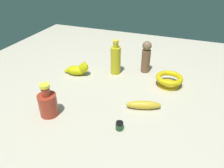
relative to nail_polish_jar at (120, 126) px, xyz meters
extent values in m
plane|color=#BCB29E|center=(0.26, 0.13, -0.02)|extent=(2.00, 2.00, 0.00)
cylinder|color=#1E4323|center=(0.00, 0.00, -0.01)|extent=(0.03, 0.03, 0.03)
cylinder|color=#E4A10A|center=(0.00, 0.00, 0.01)|extent=(0.03, 0.03, 0.00)
cylinder|color=black|center=(0.00, 0.00, 0.01)|extent=(0.03, 0.03, 0.01)
ellipsoid|color=#BDB70C|center=(0.36, 0.40, 0.01)|extent=(0.08, 0.13, 0.05)
sphere|color=#BDB70C|center=(0.37, 0.35, 0.03)|extent=(0.06, 0.06, 0.06)
cone|color=#BDB70C|center=(0.39, 0.36, 0.06)|extent=(0.03, 0.03, 0.03)
cone|color=#BDB70C|center=(0.35, 0.35, 0.06)|extent=(0.03, 0.03, 0.03)
ellipsoid|color=#BDB70C|center=(0.36, 0.46, 0.00)|extent=(0.03, 0.06, 0.02)
cylinder|color=brown|center=(0.55, 0.02, 0.05)|extent=(0.07, 0.07, 0.14)
sphere|color=brown|center=(0.55, 0.02, 0.15)|extent=(0.06, 0.06, 0.06)
cylinder|color=gold|center=(0.46, 0.18, 0.07)|extent=(0.06, 0.06, 0.17)
cylinder|color=gold|center=(0.46, 0.18, 0.16)|extent=(0.03, 0.03, 0.03)
cylinder|color=yellow|center=(0.46, 0.18, 0.19)|extent=(0.03, 0.03, 0.02)
ellipsoid|color=gold|center=(0.17, -0.06, 0.00)|extent=(0.09, 0.17, 0.04)
cylinder|color=gold|center=(0.43, -0.14, -0.01)|extent=(0.12, 0.12, 0.01)
torus|color=gold|center=(0.43, -0.14, 0.03)|extent=(0.15, 0.15, 0.03)
cylinder|color=#A03220|center=(-0.02, 0.33, 0.03)|extent=(0.08, 0.08, 0.10)
cylinder|color=#A03220|center=(-0.02, 0.33, 0.11)|extent=(0.04, 0.04, 0.04)
cylinder|color=yellow|center=(-0.02, 0.33, 0.14)|extent=(0.04, 0.04, 0.01)
camera|label=1|loc=(-0.64, -0.21, 0.62)|focal=34.46mm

